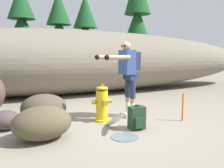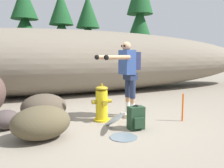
{
  "view_description": "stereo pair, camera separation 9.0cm",
  "coord_description": "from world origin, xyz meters",
  "px_view_note": "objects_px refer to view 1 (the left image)",
  "views": [
    {
      "loc": [
        -1.96,
        -4.45,
        1.43
      ],
      "look_at": [
        0.15,
        0.44,
        0.75
      ],
      "focal_mm": 37.26,
      "sensor_mm": 36.0,
      "label": 1
    },
    {
      "loc": [
        -1.88,
        -4.48,
        1.43
      ],
      "look_at": [
        0.15,
        0.44,
        0.75
      ],
      "focal_mm": 37.26,
      "sensor_mm": 36.0,
      "label": 2
    }
  ],
  "objects_px": {
    "fire_hydrant": "(102,104)",
    "boulder_small": "(42,123)",
    "utility_worker": "(127,70)",
    "boulder_mid": "(44,107)",
    "boulder_outlier": "(6,120)",
    "survey_stake": "(183,107)",
    "spare_backpack": "(137,118)"
  },
  "relations": [
    {
      "from": "survey_stake",
      "to": "fire_hydrant",
      "type": "bearing_deg",
      "value": 156.66
    },
    {
      "from": "boulder_mid",
      "to": "boulder_outlier",
      "type": "height_order",
      "value": "boulder_mid"
    },
    {
      "from": "fire_hydrant",
      "to": "boulder_outlier",
      "type": "relative_size",
      "value": 1.5
    },
    {
      "from": "utility_worker",
      "to": "boulder_small",
      "type": "bearing_deg",
      "value": 13.21
    },
    {
      "from": "boulder_small",
      "to": "boulder_outlier",
      "type": "height_order",
      "value": "boulder_small"
    },
    {
      "from": "boulder_small",
      "to": "survey_stake",
      "type": "relative_size",
      "value": 1.67
    },
    {
      "from": "utility_worker",
      "to": "spare_backpack",
      "type": "bearing_deg",
      "value": 68.12
    },
    {
      "from": "utility_worker",
      "to": "spare_backpack",
      "type": "distance_m",
      "value": 1.25
    },
    {
      "from": "fire_hydrant",
      "to": "boulder_mid",
      "type": "bearing_deg",
      "value": 155.71
    },
    {
      "from": "fire_hydrant",
      "to": "utility_worker",
      "type": "height_order",
      "value": "utility_worker"
    },
    {
      "from": "fire_hydrant",
      "to": "boulder_small",
      "type": "bearing_deg",
      "value": -154.21
    },
    {
      "from": "boulder_small",
      "to": "boulder_mid",
      "type": "bearing_deg",
      "value": 81.61
    },
    {
      "from": "spare_backpack",
      "to": "utility_worker",
      "type": "bearing_deg",
      "value": 164.06
    },
    {
      "from": "fire_hydrant",
      "to": "survey_stake",
      "type": "height_order",
      "value": "fire_hydrant"
    },
    {
      "from": "spare_backpack",
      "to": "boulder_outlier",
      "type": "bearing_deg",
      "value": -113.65
    },
    {
      "from": "boulder_mid",
      "to": "boulder_outlier",
      "type": "relative_size",
      "value": 1.79
    },
    {
      "from": "fire_hydrant",
      "to": "boulder_outlier",
      "type": "xyz_separation_m",
      "value": [
        -1.9,
        0.18,
        -0.19
      ]
    },
    {
      "from": "spare_backpack",
      "to": "boulder_small",
      "type": "distance_m",
      "value": 1.75
    },
    {
      "from": "utility_worker",
      "to": "survey_stake",
      "type": "relative_size",
      "value": 2.85
    },
    {
      "from": "boulder_mid",
      "to": "spare_backpack",
      "type": "bearing_deg",
      "value": -39.79
    },
    {
      "from": "boulder_small",
      "to": "survey_stake",
      "type": "height_order",
      "value": "survey_stake"
    },
    {
      "from": "fire_hydrant",
      "to": "boulder_small",
      "type": "distance_m",
      "value": 1.47
    },
    {
      "from": "boulder_mid",
      "to": "survey_stake",
      "type": "height_order",
      "value": "survey_stake"
    },
    {
      "from": "boulder_outlier",
      "to": "survey_stake",
      "type": "xyz_separation_m",
      "value": [
        3.5,
        -0.87,
        0.11
      ]
    },
    {
      "from": "boulder_mid",
      "to": "boulder_outlier",
      "type": "xyz_separation_m",
      "value": [
        -0.75,
        -0.34,
        -0.11
      ]
    },
    {
      "from": "fire_hydrant",
      "to": "spare_backpack",
      "type": "xyz_separation_m",
      "value": [
        0.42,
        -0.79,
        -0.16
      ]
    },
    {
      "from": "utility_worker",
      "to": "boulder_outlier",
      "type": "distance_m",
      "value": 2.71
    },
    {
      "from": "utility_worker",
      "to": "boulder_mid",
      "type": "height_order",
      "value": "utility_worker"
    },
    {
      "from": "fire_hydrant",
      "to": "survey_stake",
      "type": "relative_size",
      "value": 1.35
    },
    {
      "from": "boulder_mid",
      "to": "boulder_small",
      "type": "height_order",
      "value": "boulder_mid"
    },
    {
      "from": "utility_worker",
      "to": "survey_stake",
      "type": "xyz_separation_m",
      "value": [
        0.95,
        -0.77,
        -0.79
      ]
    },
    {
      "from": "boulder_outlier",
      "to": "survey_stake",
      "type": "bearing_deg",
      "value": -14.02
    }
  ]
}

